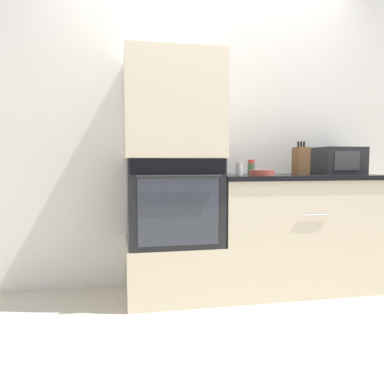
% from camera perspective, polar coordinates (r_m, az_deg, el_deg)
% --- Properties ---
extents(ground_plane, '(12.00, 12.00, 0.00)m').
position_cam_1_polar(ground_plane, '(2.74, 5.49, -17.04)').
color(ground_plane, beige).
extents(wall_back, '(8.00, 0.05, 2.50)m').
position_cam_1_polar(wall_back, '(3.17, 2.40, 8.94)').
color(wall_back, silver).
rests_on(wall_back, ground_plane).
extents(oven_cabinet_base, '(0.69, 0.60, 0.41)m').
position_cam_1_polar(oven_cabinet_base, '(2.88, -2.94, -11.61)').
color(oven_cabinet_base, beige).
rests_on(oven_cabinet_base, ground_plane).
extents(wall_oven, '(0.66, 0.64, 0.62)m').
position_cam_1_polar(wall_oven, '(2.78, -2.97, -1.32)').
color(wall_oven, black).
rests_on(wall_oven, oven_cabinet_base).
extents(oven_cabinet_upper, '(0.69, 0.60, 0.74)m').
position_cam_1_polar(oven_cabinet_upper, '(2.80, -3.04, 12.69)').
color(oven_cabinet_upper, beige).
rests_on(oven_cabinet_upper, wall_oven).
extents(counter_unit, '(1.29, 0.63, 0.91)m').
position_cam_1_polar(counter_unit, '(3.11, 15.33, -5.81)').
color(counter_unit, beige).
rests_on(counter_unit, ground_plane).
extents(microwave, '(0.35, 0.38, 0.22)m').
position_cam_1_polar(microwave, '(3.34, 21.07, 4.47)').
color(microwave, '#232326').
rests_on(microwave, counter_unit).
extents(knife_block, '(0.10, 0.12, 0.26)m').
position_cam_1_polar(knife_block, '(3.08, 16.24, 4.60)').
color(knife_block, brown).
rests_on(knife_block, counter_unit).
extents(bowl, '(0.18, 0.18, 0.04)m').
position_cam_1_polar(bowl, '(2.79, 10.58, 2.92)').
color(bowl, '#B24C42').
rests_on(bowl, counter_unit).
extents(condiment_jar_near, '(0.06, 0.06, 0.09)m').
position_cam_1_polar(condiment_jar_near, '(2.81, 7.21, 3.49)').
color(condiment_jar_near, silver).
rests_on(condiment_jar_near, counter_unit).
extents(condiment_jar_mid, '(0.06, 0.06, 0.12)m').
position_cam_1_polar(condiment_jar_mid, '(2.94, 9.03, 3.71)').
color(condiment_jar_mid, '#427047').
rests_on(condiment_jar_mid, counter_unit).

